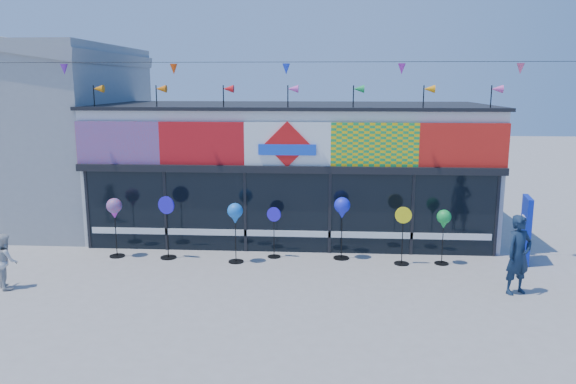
# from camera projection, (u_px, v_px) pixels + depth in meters

# --- Properties ---
(ground) EXTENTS (80.00, 80.00, 0.00)m
(ground) POSITION_uv_depth(u_px,v_px,m) (277.00, 296.00, 12.75)
(ground) COLOR gray
(ground) RESTS_ON ground
(kite_shop) EXTENTS (16.00, 5.70, 5.31)m
(kite_shop) POSITION_uv_depth(u_px,v_px,m) (293.00, 168.00, 18.18)
(kite_shop) COLOR white
(kite_shop) RESTS_ON ground
(neighbour_building) EXTENTS (8.18, 7.20, 6.87)m
(neighbour_building) POSITION_uv_depth(u_px,v_px,m) (10.00, 128.00, 19.65)
(neighbour_building) COLOR gray
(neighbour_building) RESTS_ON ground
(blue_sign) EXTENTS (0.28, 0.91, 1.80)m
(blue_sign) POSITION_uv_depth(u_px,v_px,m) (526.00, 230.00, 15.00)
(blue_sign) COLOR #0B20A6
(blue_sign) RESTS_ON ground
(spinner_0) EXTENTS (0.42, 0.42, 1.66)m
(spinner_0) POSITION_uv_depth(u_px,v_px,m) (114.00, 210.00, 15.40)
(spinner_0) COLOR black
(spinner_0) RESTS_ON ground
(spinner_1) EXTENTS (0.48, 0.44, 1.74)m
(spinner_1) POSITION_uv_depth(u_px,v_px,m) (167.00, 226.00, 15.34)
(spinner_1) COLOR black
(spinner_1) RESTS_ON ground
(spinner_2) EXTENTS (0.41, 0.41, 1.63)m
(spinner_2) POSITION_uv_depth(u_px,v_px,m) (235.00, 215.00, 14.92)
(spinner_2) COLOR black
(spinner_2) RESTS_ON ground
(spinner_3) EXTENTS (0.39, 0.36, 1.42)m
(spinner_3) POSITION_uv_depth(u_px,v_px,m) (274.00, 231.00, 15.46)
(spinner_3) COLOR black
(spinner_3) RESTS_ON ground
(spinner_4) EXTENTS (0.44, 0.44, 1.72)m
(spinner_4) POSITION_uv_depth(u_px,v_px,m) (342.00, 210.00, 15.22)
(spinner_4) COLOR black
(spinner_4) RESTS_ON ground
(spinner_5) EXTENTS (0.44, 0.40, 1.56)m
(spinner_5) POSITION_uv_depth(u_px,v_px,m) (403.00, 234.00, 14.84)
(spinner_5) COLOR black
(spinner_5) RESTS_ON ground
(spinner_6) EXTENTS (0.38, 0.38, 1.49)m
(spinner_6) POSITION_uv_depth(u_px,v_px,m) (444.00, 221.00, 14.79)
(spinner_6) COLOR black
(spinner_6) RESTS_ON ground
(adult_man) EXTENTS (0.80, 0.69, 1.84)m
(adult_man) POSITION_uv_depth(u_px,v_px,m) (519.00, 255.00, 12.76)
(adult_man) COLOR #112138
(adult_man) RESTS_ON ground
(child) EXTENTS (0.70, 0.72, 1.31)m
(child) POSITION_uv_depth(u_px,v_px,m) (5.00, 261.00, 13.18)
(child) COLOR #BABABA
(child) RESTS_ON ground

